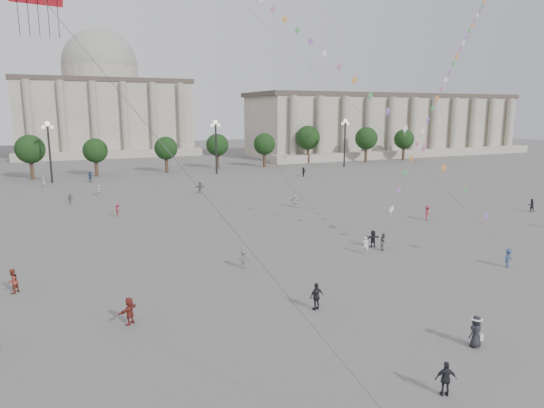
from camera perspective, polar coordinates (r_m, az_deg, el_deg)
name	(u,v)px	position (r m, az deg, el deg)	size (l,w,h in m)	color
ground	(345,328)	(29.24, 8.63, -14.20)	(360.00, 360.00, 0.00)	#5E5C59
hall_east	(387,125)	(146.65, 13.43, 9.06)	(84.00, 26.22, 17.20)	#A59D8A
hall_central	(103,104)	(152.00, -19.27, 11.00)	(48.30, 34.30, 35.50)	#A59D8A
tree_row	(132,146)	(101.37, -16.17, 6.53)	(137.12, 5.12, 8.00)	#36271B
lamp_post_mid_west	(49,141)	(92.19, -24.79, 6.79)	(2.00, 0.90, 10.65)	#262628
lamp_post_mid_east	(216,137)	(96.86, -6.63, 7.86)	(2.00, 0.90, 10.65)	#262628
lamp_post_far_east	(345,134)	(109.84, 8.59, 8.16)	(2.00, 0.90, 10.65)	#262628
person_crowd_0	(90,177)	(90.96, -20.62, 3.00)	(1.12, 0.47, 1.92)	navy
person_crowd_3	(373,239)	(45.60, 11.79, -4.01)	(1.48, 0.47, 1.60)	#232227
person_crowd_4	(98,190)	(76.17, -19.75, 1.55)	(1.54, 0.49, 1.66)	silver
person_crowd_6	(243,259)	(38.85, -3.37, -6.48)	(0.98, 0.56, 1.51)	#5C5B60
person_crowd_7	(295,201)	(63.15, 2.74, 0.35)	(1.50, 0.48, 1.61)	beige
person_crowd_8	(427,213)	(58.30, 17.80, -1.03)	(1.07, 0.61, 1.65)	maroon
person_crowd_9	(304,172)	(93.15, 3.73, 3.80)	(1.64, 0.52, 1.77)	black
person_crowd_10	(44,182)	(87.31, -25.26, 2.31)	(0.65, 0.42, 1.77)	#B3B2AE
person_crowd_12	(200,188)	(74.64, -8.47, 1.93)	(1.61, 0.51, 1.74)	#5F5E63
person_crowd_13	(365,245)	(43.35, 10.92, -4.78)	(0.57, 0.37, 1.56)	silver
person_crowd_15	(531,205)	(68.49, 28.19, -0.12)	(0.78, 0.61, 1.60)	black
person_crowd_16	(70,199)	(70.29, -22.68, 0.55)	(0.89, 0.37, 1.51)	slate
person_crowd_17	(118,210)	(60.50, -17.69, -0.68)	(0.97, 0.56, 1.50)	#A12B37
tourist_1	(446,379)	(23.81, 19.78, -18.79)	(0.94, 0.39, 1.60)	black
tourist_2	(129,311)	(30.24, -16.43, -11.96)	(1.53, 0.49, 1.65)	maroon
tourist_4	(317,296)	(31.11, 5.26, -10.77)	(1.03, 0.43, 1.76)	black
kite_flyer_0	(13,281)	(38.04, -28.21, -8.01)	(0.84, 0.65, 1.73)	maroon
kite_flyer_1	(508,258)	(43.34, 26.05, -5.75)	(0.98, 0.56, 1.52)	navy
kite_flyer_2	(384,242)	(44.85, 12.99, -4.34)	(0.75, 0.59, 1.55)	#5A5A5F
hat_person	(476,331)	(28.60, 22.88, -13.60)	(0.91, 0.66, 1.72)	black
dragon_kite	(42,12)	(24.95, -25.48, 19.72)	(6.24, 6.81, 22.73)	red
kite_train_mid	(256,2)	(61.84, -1.91, 22.69)	(18.27, 56.17, 74.03)	#3F3F3F
kite_train_east	(455,64)	(69.56, 20.68, 15.14)	(41.50, 28.56, 59.82)	#3F3F3F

